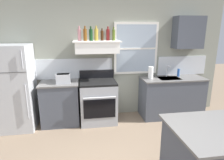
{
  "coord_description": "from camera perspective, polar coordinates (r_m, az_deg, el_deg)",
  "views": [
    {
      "loc": [
        -0.56,
        -2.08,
        1.98
      ],
      "look_at": [
        -0.05,
        1.2,
        1.1
      ],
      "focal_mm": 31.09,
      "sensor_mm": 36.0,
      "label": 1
    }
  ],
  "objects": [
    {
      "name": "back_wall",
      "position": [
        4.39,
        -1.02,
        6.62
      ],
      "size": [
        5.4,
        0.11,
        2.7
      ],
      "color": "gray",
      "rests_on": "ground_plane"
    },
    {
      "name": "refrigerator",
      "position": [
        4.3,
        -26.65,
        -2.08
      ],
      "size": [
        0.7,
        0.72,
        1.69
      ],
      "color": "#B7BABC",
      "rests_on": "ground_plane"
    },
    {
      "name": "counter_left_of_stove",
      "position": [
        4.29,
        -14.89,
        -6.49
      ],
      "size": [
        0.79,
        0.63,
        0.91
      ],
      "color": "#474C56",
      "rests_on": "ground_plane"
    },
    {
      "name": "toaster",
      "position": [
        4.04,
        -14.12,
        0.47
      ],
      "size": [
        0.3,
        0.2,
        0.19
      ],
      "color": "silver",
      "rests_on": "counter_left_of_stove"
    },
    {
      "name": "stove_range",
      "position": [
        4.24,
        -4.08,
        -6.16
      ],
      "size": [
        0.76,
        0.69,
        1.09
      ],
      "color": "#9EA0A5",
      "rests_on": "ground_plane"
    },
    {
      "name": "range_hood_shelf",
      "position": [
        4.07,
        -4.49,
        9.76
      ],
      "size": [
        0.96,
        0.52,
        0.24
      ],
      "color": "white"
    },
    {
      "name": "bottle_rose_pink",
      "position": [
        4.04,
        -9.57,
        13.03
      ],
      "size": [
        0.07,
        0.07,
        0.29
      ],
      "color": "#C67F84",
      "rests_on": "range_hood_shelf"
    },
    {
      "name": "bottle_amber_wine",
      "position": [
        4.0,
        -7.92,
        13.07
      ],
      "size": [
        0.07,
        0.07,
        0.29
      ],
      "color": "brown",
      "rests_on": "range_hood_shelf"
    },
    {
      "name": "bottle_dark_green_wine",
      "position": [
        4.02,
        -6.21,
        13.1
      ],
      "size": [
        0.07,
        0.07,
        0.28
      ],
      "color": "#143819",
      "rests_on": "range_hood_shelf"
    },
    {
      "name": "bottle_champagne_gold_foil",
      "position": [
        4.08,
        -4.65,
        13.23
      ],
      "size": [
        0.08,
        0.08,
        0.3
      ],
      "color": "#B29333",
      "rests_on": "range_hood_shelf"
    },
    {
      "name": "bottle_brown_stout",
      "position": [
        4.08,
        -2.95,
        12.96
      ],
      "size": [
        0.06,
        0.06,
        0.25
      ],
      "color": "#381E0F",
      "rests_on": "range_hood_shelf"
    },
    {
      "name": "bottle_red_label_wine",
      "position": [
        4.13,
        -1.21,
        13.21
      ],
      "size": [
        0.07,
        0.07,
        0.28
      ],
      "color": "maroon",
      "rests_on": "range_hood_shelf"
    },
    {
      "name": "bottle_olive_oil_square",
      "position": [
        4.1,
        0.5,
        13.15
      ],
      "size": [
        0.06,
        0.06,
        0.27
      ],
      "color": "#4C601E",
      "rests_on": "range_hood_shelf"
    },
    {
      "name": "counter_right_with_sink",
      "position": [
        4.71,
        17.01,
        -4.7
      ],
      "size": [
        1.43,
        0.63,
        0.91
      ],
      "color": "#474C56",
      "rests_on": "ground_plane"
    },
    {
      "name": "sink_faucet",
      "position": [
        4.59,
        15.95,
        3.01
      ],
      "size": [
        0.03,
        0.17,
        0.28
      ],
      "color": "silver",
      "rests_on": "counter_right_with_sink"
    },
    {
      "name": "paper_towel_roll",
      "position": [
        4.35,
        11.32,
        2.13
      ],
      "size": [
        0.11,
        0.11,
        0.27
      ],
      "primitive_type": "cylinder",
      "color": "white",
      "rests_on": "counter_right_with_sink"
    },
    {
      "name": "dish_soap_bottle",
      "position": [
        4.74,
        18.95,
        2.07
      ],
      "size": [
        0.06,
        0.06,
        0.18
      ],
      "primitive_type": "cylinder",
      "color": "blue",
      "rests_on": "counter_right_with_sink"
    },
    {
      "name": "upper_cabinet_right",
      "position": [
        4.75,
        21.51,
        12.86
      ],
      "size": [
        0.64,
        0.32,
        0.7
      ],
      "color": "#474C56"
    }
  ]
}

